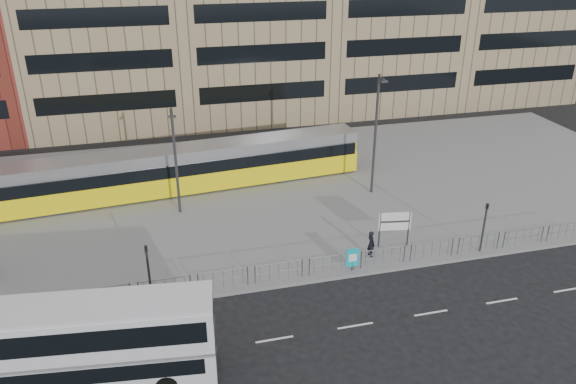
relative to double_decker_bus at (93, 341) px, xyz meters
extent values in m
plane|color=black|center=(9.72, 4.75, -2.12)|extent=(120.00, 120.00, 0.00)
cube|color=gray|center=(9.72, 16.75, -2.04)|extent=(64.00, 24.00, 0.15)
cube|color=gray|center=(9.72, 4.80, -2.04)|extent=(64.00, 0.25, 0.17)
cube|color=#968361|center=(-0.28, 38.75, 8.88)|extent=(14.00, 16.00, 22.00)
cube|color=#968361|center=(27.72, 38.75, 8.38)|extent=(14.00, 16.00, 21.00)
cylinder|color=gray|center=(11.72, 5.25, -0.92)|extent=(32.00, 0.05, 0.05)
cylinder|color=gray|center=(11.72, 5.25, -1.42)|extent=(32.00, 0.04, 0.04)
cylinder|color=gray|center=(-4.28, 5.25, -1.42)|extent=(0.07, 0.07, 1.10)
cylinder|color=gray|center=(27.72, 5.25, -1.42)|extent=(0.07, 0.07, 1.10)
cube|color=white|center=(10.72, 0.75, -2.11)|extent=(62.00, 0.12, 0.01)
cube|color=silver|center=(0.00, 0.00, -1.18)|extent=(10.00, 3.42, 1.51)
cube|color=silver|center=(0.00, 0.00, 0.69)|extent=(10.00, 3.42, 1.87)
cube|color=silver|center=(0.00, 0.00, 1.67)|extent=(9.99, 3.33, 0.27)
cube|color=black|center=(0.44, -0.05, -0.83)|extent=(8.23, 3.25, 0.76)
cube|color=black|center=(0.00, 0.00, 0.87)|extent=(9.47, 3.40, 0.98)
cube|color=#B3237C|center=(-2.21, 0.26, -1.23)|extent=(2.93, 2.60, 0.45)
cylinder|color=black|center=(2.96, 0.79, -1.67)|extent=(0.92, 0.37, 0.89)
cylinder|color=black|center=(-2.96, 1.50, -1.67)|extent=(0.92, 0.37, 0.89)
cube|color=yellow|center=(4.53, 18.27, -1.03)|extent=(27.68, 5.17, 1.57)
cube|color=black|center=(4.53, 18.27, 0.05)|extent=(27.29, 5.17, 0.89)
cube|color=#A3A3A8|center=(4.53, 18.27, 0.89)|extent=(27.66, 4.96, 0.79)
cube|color=yellow|center=(17.66, 19.50, -0.39)|extent=(1.38, 2.32, 2.56)
cylinder|color=#2D2D30|center=(4.53, 18.27, -0.30)|extent=(2.56, 2.56, 2.95)
cube|color=#2D2D30|center=(13.35, 19.10, -1.72)|extent=(3.17, 2.74, 0.49)
cube|color=#2D2D30|center=(-4.29, 17.44, -1.72)|extent=(3.17, 2.74, 0.49)
cylinder|color=#2D2D30|center=(15.62, 7.24, -0.86)|extent=(0.10, 0.10, 2.22)
cylinder|color=#2D2D30|center=(17.33, 6.96, -0.86)|extent=(0.10, 0.10, 2.22)
cube|color=white|center=(16.47, 7.10, -0.33)|extent=(1.92, 0.39, 1.16)
cylinder|color=#2D2D30|center=(13.16, 5.15, -1.60)|extent=(0.06, 0.06, 0.74)
cube|color=#0DB4BF|center=(13.16, 5.15, -1.13)|extent=(0.74, 0.07, 1.12)
cube|color=white|center=(13.16, 5.12, -1.13)|extent=(0.46, 0.02, 0.46)
imported|color=black|center=(14.74, 6.34, -1.16)|extent=(0.48, 0.64, 1.61)
cylinder|color=#2D2D30|center=(2.32, 5.25, -0.47)|extent=(0.12, 0.12, 3.00)
imported|color=#2D2D30|center=(2.32, 5.25, 0.63)|extent=(0.17, 0.21, 1.00)
cylinder|color=#2D2D30|center=(21.20, 5.25, -0.47)|extent=(0.12, 0.12, 3.00)
imported|color=#2D2D30|center=(21.20, 5.25, 0.63)|extent=(0.22, 0.24, 1.00)
cylinder|color=#2D2D30|center=(4.51, 14.78, 1.63)|extent=(0.18, 0.18, 7.19)
cylinder|color=#2D2D30|center=(4.51, 14.38, 5.02)|extent=(0.14, 0.90, 0.14)
cube|color=#2D2D30|center=(4.51, 13.93, 4.92)|extent=(0.45, 0.20, 0.12)
cylinder|color=#2D2D30|center=(18.15, 14.58, 2.31)|extent=(0.18, 0.18, 8.55)
cylinder|color=#2D2D30|center=(18.15, 14.18, 6.38)|extent=(0.14, 0.90, 0.14)
cube|color=#2D2D30|center=(18.15, 13.73, 6.28)|extent=(0.45, 0.20, 0.12)
camera|label=1|loc=(3.16, -19.50, 15.10)|focal=35.00mm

